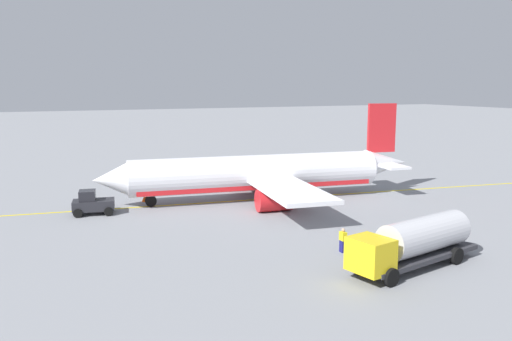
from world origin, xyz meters
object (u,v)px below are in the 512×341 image
(airplane, at_px, (261,174))
(fuel_tanker, at_px, (414,242))
(pushback_tug, at_px, (92,203))
(safety_cone_nose, at_px, (145,198))
(refueling_worker, at_px, (343,241))

(airplane, distance_m, fuel_tanker, 22.21)
(pushback_tug, distance_m, safety_cone_nose, 6.36)
(safety_cone_nose, bearing_deg, pushback_tug, 31.18)
(refueling_worker, bearing_deg, safety_cone_nose, -67.02)
(fuel_tanker, bearing_deg, airplane, -88.70)
(airplane, relative_size, refueling_worker, 19.31)
(refueling_worker, xyz_separation_m, safety_cone_nose, (9.14, -21.56, -0.46))
(airplane, xyz_separation_m, safety_cone_nose, (10.96, -3.83, -2.24))
(airplane, bearing_deg, refueling_worker, 84.13)
(airplane, bearing_deg, pushback_tug, -1.93)
(airplane, relative_size, fuel_tanker, 3.12)
(refueling_worker, bearing_deg, fuel_tanker, 117.57)
(airplane, bearing_deg, safety_cone_nose, -19.24)
(pushback_tug, xyz_separation_m, safety_cone_nose, (-5.41, -3.28, -0.65))
(refueling_worker, bearing_deg, pushback_tug, -51.48)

